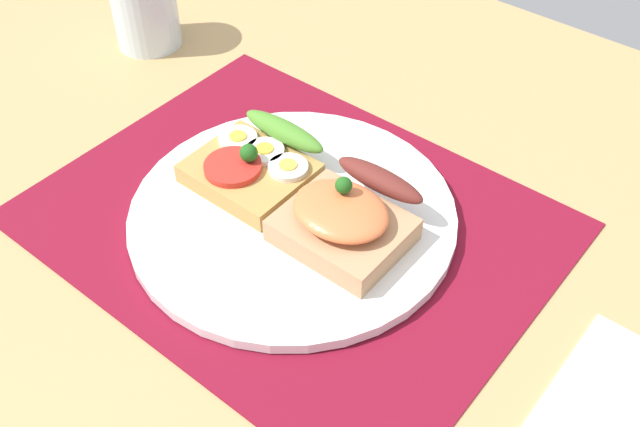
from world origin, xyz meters
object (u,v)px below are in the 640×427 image
at_px(plate, 293,215).
at_px(drinking_glass, 145,7).
at_px(sandwich_salmon, 349,216).
at_px(sandwich_egg_tomato, 255,164).

xyz_separation_m(plate, drinking_glass, (-0.31, 0.12, 0.04)).
bearing_deg(sandwich_salmon, drinking_glass, 163.41).
bearing_deg(sandwich_egg_tomato, plate, -13.97).
bearing_deg(sandwich_salmon, sandwich_egg_tomato, 177.53).
bearing_deg(plate, sandwich_egg_tomato, 166.03).
bearing_deg(drinking_glass, sandwich_egg_tomato, -21.96).
xyz_separation_m(plate, sandwich_egg_tomato, (-0.05, 0.01, 0.02)).
height_order(plate, drinking_glass, drinking_glass).
height_order(sandwich_salmon, drinking_glass, drinking_glass).
bearing_deg(plate, sandwich_salmon, 9.52).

